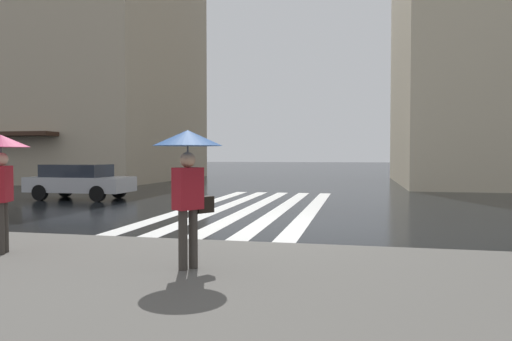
{
  "coord_description": "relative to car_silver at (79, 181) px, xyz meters",
  "views": [
    {
      "loc": [
        -11.71,
        -1.21,
        1.79
      ],
      "look_at": [
        1.98,
        1.73,
        1.33
      ],
      "focal_mm": 33.24,
      "sensor_mm": 36.0,
      "label": 1
    }
  ],
  "objects": [
    {
      "name": "haussmann_block_mid",
      "position": [
        14.23,
        15.4,
        8.17
      ],
      "size": [
        15.67,
        27.63,
        18.23
      ],
      "color": "tan",
      "rests_on": "ground_plane"
    },
    {
      "name": "ground_plane",
      "position": [
        -5.5,
        -9.81,
        -0.76
      ],
      "size": [
        220.0,
        220.0,
        0.0
      ],
      "primitive_type": "plane",
      "color": "black"
    },
    {
      "name": "car_silver",
      "position": [
        0.0,
        0.0,
        0.0
      ],
      "size": [
        1.85,
        4.1,
        1.41
      ],
      "color": "#B7B7BC",
      "rests_on": "ground_plane"
    },
    {
      "name": "pedestrian_by_billboard",
      "position": [
        -10.44,
        -5.25,
        0.94
      ],
      "size": [
        0.9,
        0.9,
        1.97
      ],
      "color": "maroon",
      "rests_on": "sidewalk_pavement"
    },
    {
      "name": "pedestrian_in_red_jacket",
      "position": [
        -10.81,
        -8.66,
        0.98
      ],
      "size": [
        0.99,
        0.99,
        1.99
      ],
      "color": "maroon",
      "rests_on": "sidewalk_pavement"
    },
    {
      "name": "zebra_crossing",
      "position": [
        -1.5,
        -7.56,
        -0.75
      ],
      "size": [
        13.0,
        4.5,
        0.01
      ],
      "color": "silver",
      "rests_on": "ground_plane"
    }
  ]
}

